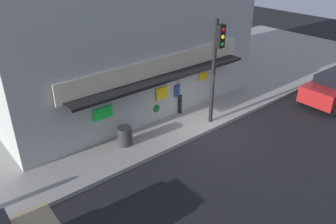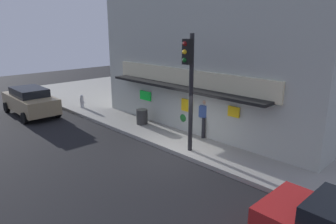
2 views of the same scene
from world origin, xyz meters
TOP-DOWN VIEW (x-y plane):
  - ground_plane at (0.00, 0.00)m, footprint 55.63×55.63m
  - sidewalk at (0.00, 5.57)m, footprint 37.08×11.14m
  - corner_building at (-1.32, 6.00)m, footprint 12.65×8.56m
  - traffic_light at (0.43, 0.44)m, footprint 0.32×0.58m
  - trash_can at (-3.73, 1.41)m, footprint 0.60×0.60m
  - pedestrian at (-0.19, 2.23)m, footprint 0.54×0.54m
  - potted_plant_by_doorway at (2.37, 2.74)m, footprint 0.70×0.70m
  - potted_plant_by_window at (-1.49, 2.51)m, footprint 0.78×0.78m
  - parked_car_red at (7.36, -1.90)m, footprint 4.34×2.09m

SIDE VIEW (x-z plane):
  - ground_plane at x=0.00m, z-range 0.00..0.00m
  - sidewalk at x=0.00m, z-range 0.00..0.18m
  - trash_can at x=-3.73m, z-range 0.18..0.96m
  - potted_plant_by_window at x=-1.49m, z-range 0.26..1.28m
  - potted_plant_by_doorway at x=2.37m, z-range 0.26..1.34m
  - parked_car_red at x=7.36m, z-range 0.04..1.62m
  - pedestrian at x=-0.19m, z-range 0.27..2.04m
  - traffic_light at x=0.43m, z-range 0.85..5.59m
  - corner_building at x=-1.32m, z-range 0.17..7.91m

